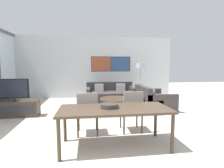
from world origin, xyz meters
TOP-DOWN VIEW (x-y plane):
  - wall_back at (0.03, 5.95)m, footprint 7.59×0.09m
  - area_rug at (0.73, 3.41)m, footprint 2.67×1.70m
  - tv_console at (-2.47, 3.12)m, footprint 1.68×0.40m
  - television at (-2.47, 3.13)m, footprint 1.18×0.20m
  - sofa_main at (0.73, 4.81)m, footprint 1.94×1.00m
  - sofa_side at (2.01, 3.49)m, footprint 1.00×1.45m
  - coffee_table at (0.73, 3.41)m, footprint 1.06×1.06m
  - dining_table at (0.29, 0.85)m, footprint 1.97×0.86m
  - dining_chair_left at (-0.20, 1.47)m, footprint 0.46×0.46m
  - dining_chair_centre at (0.77, 1.51)m, footprint 0.46×0.46m
  - fruit_bowl at (0.19, 0.87)m, footprint 0.32×0.32m
  - floor_lamp at (2.00, 4.85)m, footprint 0.36×0.36m

SIDE VIEW (x-z plane):
  - area_rug at x=0.73m, z-range 0.00..0.01m
  - tv_console at x=-2.47m, z-range 0.00..0.47m
  - sofa_side at x=2.01m, z-range -0.13..0.66m
  - sofa_main at x=0.73m, z-range -0.13..0.66m
  - coffee_table at x=0.73m, z-range 0.10..0.51m
  - dining_chair_left at x=-0.20m, z-range 0.06..0.99m
  - dining_chair_centre at x=0.77m, z-range 0.06..0.99m
  - dining_table at x=0.29m, z-range 0.30..1.02m
  - fruit_bowl at x=0.19m, z-range 0.73..0.81m
  - television at x=-2.47m, z-range 0.47..1.11m
  - floor_lamp at x=2.00m, z-range 0.56..2.14m
  - wall_back at x=0.03m, z-range 0.00..2.80m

